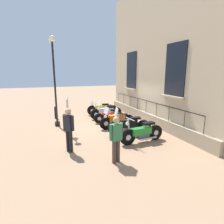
% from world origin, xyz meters
% --- Properties ---
extents(ground_plane, '(60.00, 60.00, 0.00)m').
position_xyz_m(ground_plane, '(0.00, 0.00, 0.00)').
color(ground_plane, '#9E7A5B').
extents(building_facade, '(0.82, 10.15, 8.19)m').
position_xyz_m(building_facade, '(-2.24, -0.00, 4.00)').
color(building_facade, '#C6B28E').
rests_on(building_facade, ground_plane).
extents(motorcycle_yellow, '(2.02, 0.71, 1.04)m').
position_xyz_m(motorcycle_yellow, '(0.09, -2.81, 0.43)').
color(motorcycle_yellow, black).
rests_on(motorcycle_yellow, ground_plane).
extents(motorcycle_silver, '(2.15, 0.56, 1.06)m').
position_xyz_m(motorcycle_silver, '(0.11, -1.70, 0.43)').
color(motorcycle_silver, black).
rests_on(motorcycle_silver, ground_plane).
extents(motorcycle_red, '(1.90, 0.63, 1.39)m').
position_xyz_m(motorcycle_red, '(0.28, -0.64, 0.41)').
color(motorcycle_red, black).
rests_on(motorcycle_red, ground_plane).
extents(motorcycle_orange, '(2.05, 0.65, 1.20)m').
position_xyz_m(motorcycle_orange, '(0.25, 0.51, 0.45)').
color(motorcycle_orange, black).
rests_on(motorcycle_orange, ground_plane).
extents(motorcycle_black, '(2.09, 0.76, 1.34)m').
position_xyz_m(motorcycle_black, '(0.13, 1.73, 0.45)').
color(motorcycle_black, black).
rests_on(motorcycle_black, ground_plane).
extents(motorcycle_green, '(2.11, 0.65, 1.13)m').
position_xyz_m(motorcycle_green, '(0.05, 2.79, 0.42)').
color(motorcycle_green, black).
rests_on(motorcycle_green, ground_plane).
extents(lamppost, '(0.28, 0.98, 4.76)m').
position_xyz_m(lamppost, '(3.24, -1.10, 2.89)').
color(lamppost, black).
rests_on(lamppost, ground_plane).
extents(crowd_barrier, '(0.41, 2.16, 1.05)m').
position_xyz_m(crowd_barrier, '(2.15, -4.99, 0.56)').
color(crowd_barrier, '#B7B7BF').
rests_on(crowd_barrier, ground_plane).
extents(bollard, '(0.16, 0.16, 0.82)m').
position_xyz_m(bollard, '(3.19, -2.89, 0.41)').
color(bollard, black).
rests_on(bollard, ground_plane).
extents(pedestrian_standing, '(0.38, 0.46, 1.69)m').
position_xyz_m(pedestrian_standing, '(3.10, 2.64, 0.95)').
color(pedestrian_standing, black).
rests_on(pedestrian_standing, ground_plane).
extents(pedestrian_walking, '(0.51, 0.32, 1.59)m').
position_xyz_m(pedestrian_walking, '(1.77, 4.06, 0.89)').
color(pedestrian_walking, '#47382D').
rests_on(pedestrian_walking, ground_plane).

